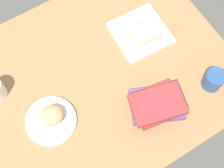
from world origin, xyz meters
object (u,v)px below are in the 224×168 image
Objects in this scene: book_stack at (157,104)px; second_mug at (214,79)px; round_plate at (51,121)px; sauce_cup at (135,22)px; square_plate at (140,33)px; breakfast_wrap at (146,36)px; scone_pastry at (52,115)px.

second_mug is at bearing 172.44° from book_stack.
sauce_cup reaches higher than round_plate.
square_plate is at bearing 85.52° from sauce_cup.
square_plate is 5.61cm from breakfast_wrap.
book_stack is 2.00× the size of second_mug.
round_plate is 54.06cm from square_plate.
scone_pastry is 1.76× the size of sauce_cup.
scone_pastry is 51.27cm from breakfast_wrap.
scone_pastry is 52.66cm from square_plate.
scone_pastry is 0.41× the size of square_plate.
breakfast_wrap is (0.72, 9.18, 1.79)cm from sauce_cup.
round_plate is 0.80× the size of book_stack.
scone_pastry is at bearing 20.91° from sauce_cup.
book_stack reaches higher than sauce_cup.
breakfast_wrap is (-50.23, -10.28, 0.39)cm from scone_pastry.
scone_pastry is 0.80× the size of breakfast_wrap.
sauce_cup is 0.42× the size of second_mug.
sauce_cup is at bearing -110.69° from book_stack.
round_plate is 2.18× the size of scone_pastry.
round_plate is at bearing -66.87° from breakfast_wrap.
sauce_cup is 0.45× the size of breakfast_wrap.
square_plate is at bearing -163.93° from round_plate.
square_plate is 0.91× the size of book_stack.
round_plate is 0.89× the size of square_plate.
square_plate reaches higher than round_plate.
sauce_cup is at bearing -173.25° from breakfast_wrap.
scone_pastry is at bearing -25.23° from book_stack.
round_plate is at bearing -23.67° from book_stack.
second_mug is (-12.55, 31.14, -0.24)cm from breakfast_wrap.
book_stack is at bearing -7.56° from second_mug.
breakfast_wrap is at bearing 85.52° from square_plate.
second_mug reaches higher than breakfast_wrap.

